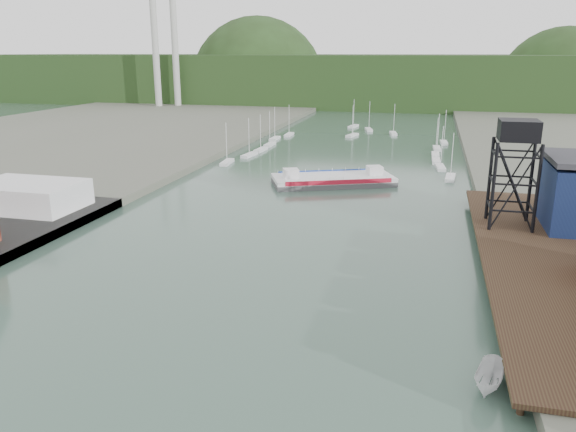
% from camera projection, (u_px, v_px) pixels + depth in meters
% --- Properties ---
extents(east_pier, '(14.00, 70.00, 2.45)m').
position_uv_depth(east_pier, '(536.00, 257.00, 73.29)').
color(east_pier, black).
rests_on(east_pier, ground).
extents(white_shed, '(18.00, 12.00, 4.50)m').
position_uv_depth(white_shed, '(28.00, 195.00, 96.54)').
color(white_shed, silver).
rests_on(white_shed, west_quay).
extents(lift_tower, '(6.50, 6.50, 16.00)m').
position_uv_depth(lift_tower, '(518.00, 137.00, 81.98)').
color(lift_tower, black).
rests_on(lift_tower, east_pier).
extents(marina_sailboats, '(57.71, 92.65, 0.90)m').
position_uv_depth(marina_sailboats, '(353.00, 146.00, 169.37)').
color(marina_sailboats, silver).
rests_on(marina_sailboats, ground).
extents(smokestacks, '(11.20, 8.20, 60.00)m').
position_uv_depth(smokestacks, '(165.00, 47.00, 273.56)').
color(smokestacks, '#AAABA6').
rests_on(smokestacks, ground).
extents(distant_hills, '(500.00, 120.00, 80.00)m').
position_uv_depth(distant_hills, '(386.00, 83.00, 318.99)').
color(distant_hills, black).
rests_on(distant_hills, ground).
extents(chain_ferry, '(27.74, 19.81, 3.71)m').
position_uv_depth(chain_ferry, '(333.00, 179.00, 121.34)').
color(chain_ferry, '#474649').
rests_on(chain_ferry, ground).
extents(motorboat, '(3.53, 6.11, 2.22)m').
position_uv_depth(motorboat, '(490.00, 379.00, 47.37)').
color(motorboat, silver).
rests_on(motorboat, ground).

